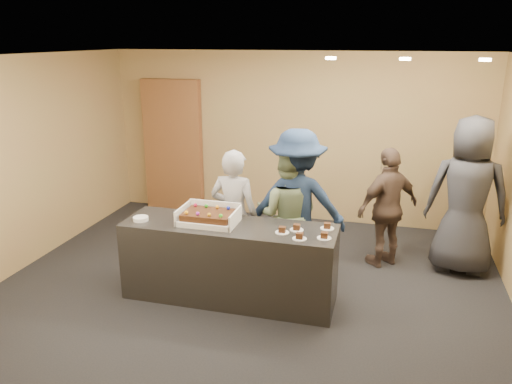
# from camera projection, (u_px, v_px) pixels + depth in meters

# --- Properties ---
(room) EXTENTS (6.04, 6.00, 2.70)m
(room) POSITION_uv_depth(u_px,v_px,m) (250.00, 178.00, 5.71)
(room) COLOR black
(room) RESTS_ON ground
(serving_counter) EXTENTS (2.40, 0.71, 0.90)m
(serving_counter) POSITION_uv_depth(u_px,v_px,m) (229.00, 262.00, 5.67)
(serving_counter) COLOR black
(serving_counter) RESTS_ON floor
(storage_cabinet) EXTENTS (1.02, 0.15, 2.24)m
(storage_cabinet) POSITION_uv_depth(u_px,v_px,m) (173.00, 146.00, 8.51)
(storage_cabinet) COLOR brown
(storage_cabinet) RESTS_ON floor
(cake_box) EXTENTS (0.65, 0.45, 0.19)m
(cake_box) POSITION_uv_depth(u_px,v_px,m) (209.00, 218.00, 5.60)
(cake_box) COLOR white
(cake_box) RESTS_ON serving_counter
(sheet_cake) EXTENTS (0.55, 0.38, 0.11)m
(sheet_cake) POSITION_uv_depth(u_px,v_px,m) (209.00, 215.00, 5.57)
(sheet_cake) COLOR black
(sheet_cake) RESTS_ON cake_box
(plate_stack) EXTENTS (0.17, 0.17, 0.04)m
(plate_stack) POSITION_uv_depth(u_px,v_px,m) (141.00, 219.00, 5.67)
(plate_stack) COLOR white
(plate_stack) RESTS_ON serving_counter
(slice_a) EXTENTS (0.15, 0.15, 0.07)m
(slice_a) POSITION_uv_depth(u_px,v_px,m) (282.00, 231.00, 5.31)
(slice_a) COLOR white
(slice_a) RESTS_ON serving_counter
(slice_b) EXTENTS (0.15, 0.15, 0.07)m
(slice_b) POSITION_uv_depth(u_px,v_px,m) (297.00, 228.00, 5.38)
(slice_b) COLOR white
(slice_b) RESTS_ON serving_counter
(slice_c) EXTENTS (0.15, 0.15, 0.07)m
(slice_c) POSITION_uv_depth(u_px,v_px,m) (300.00, 237.00, 5.14)
(slice_c) COLOR white
(slice_c) RESTS_ON serving_counter
(slice_d) EXTENTS (0.15, 0.15, 0.07)m
(slice_d) POSITION_uv_depth(u_px,v_px,m) (327.00, 227.00, 5.42)
(slice_d) COLOR white
(slice_d) RESTS_ON serving_counter
(slice_e) EXTENTS (0.15, 0.15, 0.07)m
(slice_e) POSITION_uv_depth(u_px,v_px,m) (324.00, 236.00, 5.16)
(slice_e) COLOR white
(slice_e) RESTS_ON serving_counter
(person_server_grey) EXTENTS (0.63, 0.44, 1.64)m
(person_server_grey) POSITION_uv_depth(u_px,v_px,m) (234.00, 216.00, 6.05)
(person_server_grey) COLOR #A2A2A7
(person_server_grey) RESTS_ON floor
(person_sage_man) EXTENTS (0.79, 0.62, 1.62)m
(person_sage_man) POSITION_uv_depth(u_px,v_px,m) (287.00, 215.00, 6.11)
(person_sage_man) COLOR gray
(person_sage_man) RESTS_ON floor
(person_navy_man) EXTENTS (1.31, 0.90, 1.87)m
(person_navy_man) POSITION_uv_depth(u_px,v_px,m) (297.00, 205.00, 6.10)
(person_navy_man) COLOR #162541
(person_navy_man) RESTS_ON floor
(person_brown_extra) EXTENTS (0.95, 0.90, 1.58)m
(person_brown_extra) POSITION_uv_depth(u_px,v_px,m) (388.00, 208.00, 6.43)
(person_brown_extra) COLOR #4E3A2F
(person_brown_extra) RESTS_ON floor
(person_dark_suit) EXTENTS (1.02, 0.70, 2.02)m
(person_dark_suit) POSITION_uv_depth(u_px,v_px,m) (467.00, 196.00, 6.19)
(person_dark_suit) COLOR #292A2F
(person_dark_suit) RESTS_ON floor
(ceiling_spotlights) EXTENTS (1.72, 0.12, 0.03)m
(ceiling_spotlights) POSITION_uv_depth(u_px,v_px,m) (405.00, 59.00, 5.37)
(ceiling_spotlights) COLOR #FFEAC6
(ceiling_spotlights) RESTS_ON ceiling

